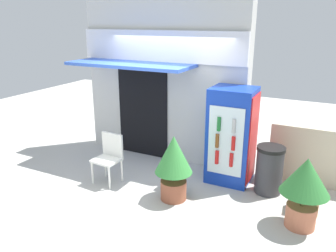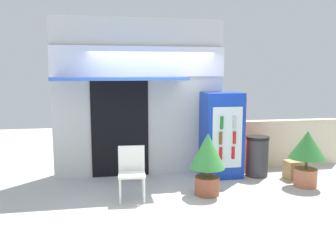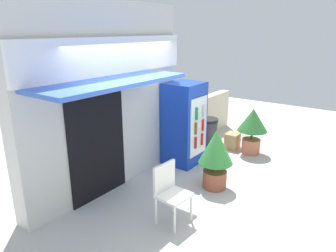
# 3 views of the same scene
# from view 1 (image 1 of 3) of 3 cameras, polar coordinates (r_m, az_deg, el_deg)

# --- Properties ---
(ground) EXTENTS (16.00, 16.00, 0.00)m
(ground) POSITION_cam_1_polar(r_m,az_deg,el_deg) (6.06, -4.60, -9.76)
(ground) COLOR beige
(storefront_building) EXTENTS (3.45, 1.23, 3.17)m
(storefront_building) POSITION_cam_1_polar(r_m,az_deg,el_deg) (6.79, -0.93, 7.78)
(storefront_building) COLOR silver
(storefront_building) RESTS_ON ground
(drink_cooler) EXTENTS (0.76, 0.73, 1.70)m
(drink_cooler) POSITION_cam_1_polar(r_m,az_deg,el_deg) (5.94, 10.86, -1.64)
(drink_cooler) COLOR #1438B2
(drink_cooler) RESTS_ON ground
(plastic_chair) EXTENTS (0.47, 0.43, 0.88)m
(plastic_chair) POSITION_cam_1_polar(r_m,az_deg,el_deg) (6.01, -10.02, -4.85)
(plastic_chair) COLOR white
(plastic_chair) RESTS_ON ground
(potted_plant_near_shop) EXTENTS (0.60, 0.60, 1.08)m
(potted_plant_near_shop) POSITION_cam_1_polar(r_m,az_deg,el_deg) (5.28, 0.97, -6.16)
(potted_plant_near_shop) COLOR #995138
(potted_plant_near_shop) RESTS_ON ground
(potted_plant_curbside) EXTENTS (0.67, 0.67, 1.04)m
(potted_plant_curbside) POSITION_cam_1_polar(r_m,az_deg,el_deg) (4.95, 22.42, -9.21)
(potted_plant_curbside) COLOR #BC6B4C
(potted_plant_curbside) RESTS_ON ground
(trash_bin) EXTENTS (0.46, 0.46, 0.82)m
(trash_bin) POSITION_cam_1_polar(r_m,az_deg,el_deg) (5.83, 16.95, -7.17)
(trash_bin) COLOR #38383D
(trash_bin) RESTS_ON ground
(cardboard_box) EXTENTS (0.36, 0.31, 0.37)m
(cardboard_box) POSITION_cam_1_polar(r_m,az_deg,el_deg) (5.59, 22.66, -11.62)
(cardboard_box) COLOR tan
(cardboard_box) RESTS_ON ground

